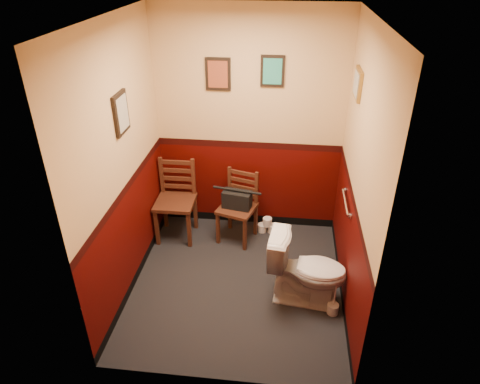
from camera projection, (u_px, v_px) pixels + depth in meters
name	position (u px, v px, depth m)	size (l,w,h in m)	color
floor	(237.00, 283.00, 4.65)	(2.20, 2.40, 0.00)	black
ceiling	(236.00, 18.00, 3.30)	(2.20, 2.40, 0.00)	silver
wall_back	(249.00, 126.00, 5.00)	(2.20, 2.70, 0.00)	#3B0503
wall_front	(216.00, 253.00, 2.94)	(2.20, 2.70, 0.00)	#3B0503
wall_left	(123.00, 167.00, 4.08)	(2.40, 2.70, 0.00)	#3B0503
wall_right	(358.00, 179.00, 3.86)	(2.40, 2.70, 0.00)	#3B0503
grab_bar	(346.00, 202.00, 4.28)	(0.05, 0.56, 0.06)	silver
framed_print_back_a	(218.00, 74.00, 4.72)	(0.28, 0.04, 0.36)	black
framed_print_back_b	(273.00, 71.00, 4.64)	(0.26, 0.04, 0.34)	black
framed_print_left	(121.00, 113.00, 3.91)	(0.04, 0.30, 0.38)	black
framed_print_right	(358.00, 84.00, 4.03)	(0.04, 0.34, 0.28)	olive
toilet	(307.00, 270.00, 4.24)	(0.44, 0.78, 0.77)	white
toilet_brush	(333.00, 308.00, 4.24)	(0.11, 0.11, 0.40)	silver
chair_left	(176.00, 200.00, 5.20)	(0.46, 0.46, 0.98)	#411F13
chair_right	(238.00, 207.00, 5.17)	(0.51, 0.51, 0.88)	#411F13
handbag	(237.00, 199.00, 5.08)	(0.36, 0.23, 0.25)	black
tp_stack	(267.00, 226.00, 5.44)	(0.24, 0.12, 0.21)	silver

